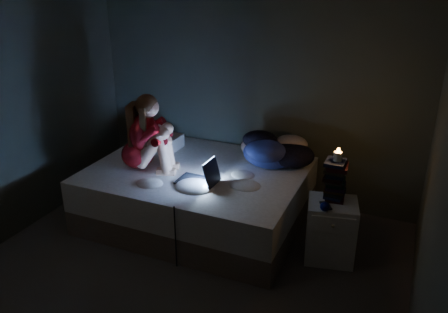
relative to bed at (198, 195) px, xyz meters
The scene contains 13 objects.
floor 1.17m from the bed, 75.48° to the right, with size 3.60×3.80×0.02m, color #433E3C.
wall_back 1.33m from the bed, 70.63° to the left, with size 3.60×0.02×2.60m, color #353833.
wall_right 2.57m from the bed, 27.70° to the right, with size 0.02×3.80×2.60m, color #353833.
bed is the anchor object (origin of this frame).
pillow 0.83m from the bed, 152.66° to the left, with size 0.49×0.35×0.14m, color white.
woman 0.88m from the bed, 156.25° to the right, with size 0.48×0.31×0.77m, color maroon, non-canonical shape.
laptop 0.51m from the bed, 63.98° to the right, with size 0.37×0.26×0.26m, color black, non-canonical shape.
clothes_pile 0.88m from the bed, 33.23° to the left, with size 0.59×0.47×0.35m, color navy, non-canonical shape.
nightstand 1.38m from the bed, ahead, with size 0.42×0.37×0.56m, color silver.
book_stack 1.43m from the bed, ahead, with size 0.19×0.25×0.36m, color black, non-canonical shape.
candle 1.52m from the bed, ahead, with size 0.07×0.07×0.08m, color beige.
phone 1.35m from the bed, ahead, with size 0.07×0.14×0.01m, color black.
blue_orb 1.36m from the bed, 12.70° to the right, with size 0.08×0.08×0.08m, color #060D52.
Camera 1 is at (1.60, -2.56, 2.43)m, focal length 36.49 mm.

